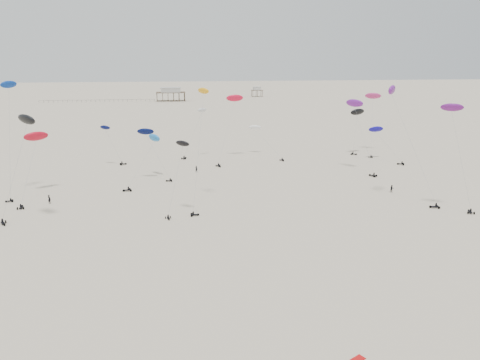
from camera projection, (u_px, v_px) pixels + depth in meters
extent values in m
plane|color=beige|center=(199.00, 131.00, 200.86)|extent=(900.00, 900.00, 0.00)
cube|color=brown|center=(171.00, 92.00, 341.18)|extent=(21.00, 13.00, 0.30)
cube|color=silver|center=(171.00, 90.00, 340.74)|extent=(14.00, 8.40, 3.20)
cube|color=#B2B2AD|center=(170.00, 88.00, 340.30)|extent=(15.00, 9.00, 0.30)
cube|color=brown|center=(257.00, 90.00, 380.66)|extent=(9.00, 7.00, 0.30)
cube|color=silver|center=(257.00, 88.00, 380.32)|extent=(5.60, 4.20, 2.40)
cube|color=#B2B2AD|center=(257.00, 87.00, 379.98)|extent=(6.00, 4.50, 0.30)
cube|color=black|center=(98.00, 100.00, 334.53)|extent=(80.00, 0.10, 0.10)
cylinder|color=gray|center=(268.00, 144.00, 147.26)|extent=(0.03, 0.03, 16.54)
ellipsoid|color=white|center=(255.00, 128.00, 152.34)|extent=(4.44, 2.61, 2.08)
cylinder|color=gray|center=(193.00, 134.00, 145.62)|extent=(0.03, 0.03, 15.26)
ellipsoid|color=silver|center=(202.00, 110.00, 146.59)|extent=(3.40, 2.51, 1.58)
cylinder|color=gray|center=(158.00, 157.00, 118.44)|extent=(0.03, 0.03, 12.90)
ellipsoid|color=#050D3F|center=(145.00, 131.00, 118.44)|extent=(4.54, 2.57, 2.14)
cylinder|color=gray|center=(176.00, 181.00, 91.48)|extent=(0.03, 0.03, 14.06)
ellipsoid|color=black|center=(183.00, 143.00, 92.30)|extent=(3.47, 3.28, 1.62)
cylinder|color=gray|center=(15.00, 173.00, 87.05)|extent=(0.03, 0.03, 18.64)
ellipsoid|color=black|center=(27.00, 119.00, 86.39)|extent=(5.24, 5.31, 2.56)
cylinder|color=gray|center=(461.00, 161.00, 93.39)|extent=(0.03, 0.03, 20.13)
ellipsoid|color=#6D167B|center=(452.00, 107.00, 92.67)|extent=(4.80, 3.85, 2.16)
cylinder|color=gray|center=(227.00, 131.00, 139.72)|extent=(0.03, 0.03, 23.26)
ellipsoid|color=red|center=(235.00, 98.00, 144.96)|extent=(5.38, 2.38, 2.67)
cylinder|color=gray|center=(199.00, 151.00, 95.97)|extent=(0.03, 0.03, 25.99)
ellipsoid|color=#FFAC15|center=(203.00, 91.00, 99.43)|extent=(3.05, 3.34, 1.61)
cylinder|color=gray|center=(364.00, 139.00, 125.59)|extent=(0.03, 0.03, 19.59)
ellipsoid|color=#761B97|center=(355.00, 103.00, 127.93)|extent=(4.85, 5.42, 2.61)
cylinder|color=gray|center=(9.00, 143.00, 103.15)|extent=(0.03, 0.03, 25.32)
ellipsoid|color=#0C359C|center=(8.00, 84.00, 104.84)|extent=(3.89, 4.06, 2.01)
cylinder|color=gray|center=(388.00, 147.00, 140.43)|extent=(0.03, 0.03, 13.40)
ellipsoid|color=#130B9A|center=(376.00, 129.00, 144.03)|extent=(5.04, 2.59, 2.42)
cylinder|color=gray|center=(114.00, 146.00, 135.68)|extent=(0.03, 0.03, 10.65)
ellipsoid|color=#050D47|center=(105.00, 127.00, 134.61)|extent=(3.67, 2.99, 1.65)
cylinder|color=gray|center=(142.00, 163.00, 116.03)|extent=(0.03, 0.03, 18.27)
ellipsoid|color=blue|center=(154.00, 138.00, 122.34)|extent=(4.27, 4.99, 2.39)
cylinder|color=gray|center=(355.00, 134.00, 151.07)|extent=(0.03, 0.03, 12.29)
ellipsoid|color=black|center=(357.00, 112.00, 150.97)|extent=(6.08, 4.22, 2.77)
cylinder|color=gray|center=(29.00, 171.00, 102.41)|extent=(0.03, 0.03, 18.39)
ellipsoid|color=red|center=(36.00, 136.00, 107.83)|extent=(5.96, 4.82, 2.77)
cylinder|color=gray|center=(372.00, 126.00, 151.14)|extent=(0.03, 0.03, 21.68)
ellipsoid|color=#C02D74|center=(373.00, 96.00, 155.42)|extent=(5.78, 4.43, 2.63)
cylinder|color=gray|center=(413.00, 148.00, 99.09)|extent=(0.03, 0.03, 25.33)
ellipsoid|color=#731A91|center=(392.00, 90.00, 100.80)|extent=(4.04, 4.56, 2.22)
imported|color=black|center=(50.00, 203.00, 100.52)|extent=(0.99, 0.91, 2.25)
imported|color=black|center=(392.00, 192.00, 108.84)|extent=(1.08, 0.75, 2.02)
imported|color=black|center=(196.00, 172.00, 128.03)|extent=(0.94, 0.91, 2.14)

